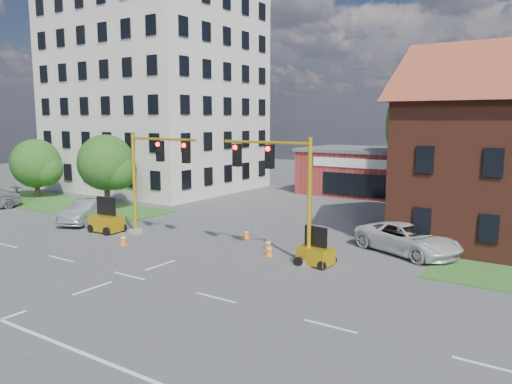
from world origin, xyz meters
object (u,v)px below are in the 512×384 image
(signal_mast_west, at_px, (153,173))
(signal_mast_east, at_px, (280,183))
(pickup_white, at_px, (408,238))
(trailer_east, at_px, (316,254))
(trailer_west, at_px, (107,222))

(signal_mast_west, height_order, signal_mast_east, same)
(signal_mast_west, xyz_separation_m, pickup_white, (13.69, 4.83, -3.11))
(signal_mast_east, height_order, trailer_east, signal_mast_east)
(pickup_white, bearing_deg, trailer_east, 170.16)
(trailer_east, bearing_deg, signal_mast_west, -170.97)
(signal_mast_west, xyz_separation_m, signal_mast_east, (8.71, 0.00, 0.00))
(trailer_east, distance_m, pickup_white, 5.54)
(signal_mast_west, bearing_deg, trailer_west, -169.69)
(trailer_west, distance_m, trailer_east, 14.20)
(trailer_east, bearing_deg, trailer_west, -168.66)
(signal_mast_west, distance_m, trailer_east, 11.15)
(signal_mast_east, height_order, trailer_west, signal_mast_east)
(signal_mast_west, distance_m, trailer_west, 4.85)
(trailer_west, bearing_deg, signal_mast_east, -3.16)
(signal_mast_east, relative_size, trailer_east, 3.37)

